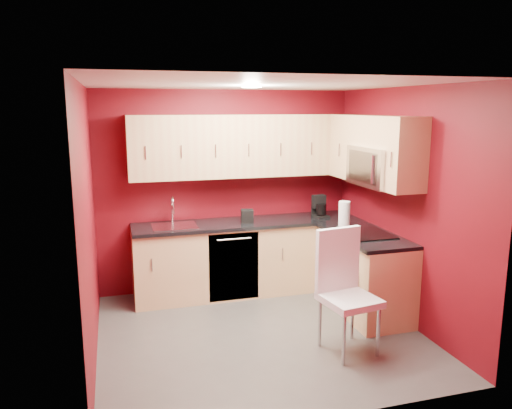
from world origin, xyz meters
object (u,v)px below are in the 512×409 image
sink (174,223)px  napkin_holder (247,216)px  coffee_maker (321,206)px  dining_chair (350,293)px  paper_towel (344,214)px  microwave (379,166)px

sink → napkin_holder: bearing=-5.1°
napkin_holder → coffee_maker: bearing=1.7°
napkin_holder → dining_chair: 1.84m
sink → coffee_maker: sink is taller
paper_towel → dining_chair: (-0.49, -1.16, -0.48)m
microwave → sink: bearing=154.4°
microwave → coffee_maker: (-0.24, 0.95, -0.61)m
dining_chair → sink: bearing=119.3°
napkin_holder → dining_chair: bearing=-72.9°
microwave → sink: size_ratio=1.46×
microwave → napkin_holder: (-1.22, 0.93, -0.67)m
microwave → napkin_holder: bearing=142.8°
napkin_holder → paper_towel: bearing=-28.4°
sink → paper_towel: bearing=-18.4°
coffee_maker → dining_chair: bearing=-110.8°
microwave → paper_towel: 0.73m
dining_chair → napkin_holder: bearing=98.3°
sink → coffee_maker: bearing=-1.5°
coffee_maker → dining_chair: 1.86m
sink → dining_chair: size_ratio=0.45×
microwave → dining_chair: 1.50m
paper_towel → dining_chair: 1.35m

